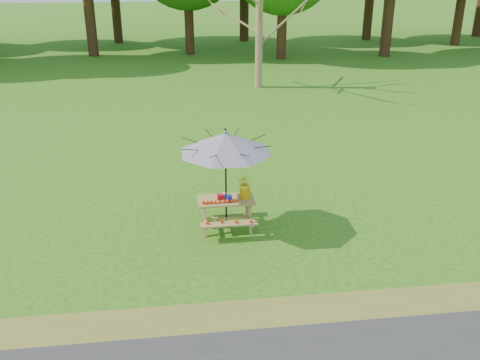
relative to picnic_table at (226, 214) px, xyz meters
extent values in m
plane|color=#336112|center=(-0.20, -0.50, -0.33)|extent=(120.00, 120.00, 0.00)
cube|color=olive|center=(-0.20, -3.30, -0.32)|extent=(120.00, 1.20, 0.01)
cylinder|color=#957751|center=(2.80, 12.97, 2.04)|extent=(0.32, 0.32, 4.74)
cube|color=#A38349|center=(0.00, 0.00, 0.32)|extent=(1.20, 0.62, 0.04)
cube|color=#A38349|center=(0.00, -0.55, 0.03)|extent=(1.20, 0.22, 0.04)
cube|color=#A38349|center=(0.00, 0.55, 0.03)|extent=(1.20, 0.22, 0.04)
cylinder|color=black|center=(0.00, 0.00, 0.80)|extent=(0.04, 0.04, 2.25)
cone|color=#1FA0B3|center=(0.00, 0.00, 1.62)|extent=(2.55, 2.55, 0.42)
sphere|color=#1FA0B3|center=(0.00, 0.00, 1.85)|extent=(0.08, 0.08, 0.08)
cube|color=#B00E1C|center=(-0.12, 0.04, 0.39)|extent=(0.14, 0.12, 0.10)
cylinder|color=#1423A9|center=(0.05, -0.09, 0.41)|extent=(0.13, 0.13, 0.13)
cube|color=beige|center=(-0.02, 0.15, 0.38)|extent=(0.13, 0.13, 0.07)
cylinder|color=#D79C0B|center=(0.41, 0.02, 0.46)|extent=(0.24, 0.24, 0.24)
imported|color=yellow|center=(0.41, 0.02, 0.69)|extent=(0.32, 0.28, 0.35)
camera|label=1|loc=(-1.03, -10.30, 5.20)|focal=40.00mm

